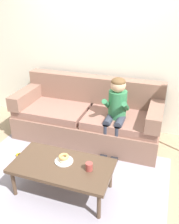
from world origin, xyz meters
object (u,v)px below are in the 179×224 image
(coffee_table, at_px, (62,167))
(person_child, at_px, (116,108))
(toy_controller, at_px, (23,157))
(mug, at_px, (89,167))
(couch, at_px, (88,118))
(donut, at_px, (64,159))

(coffee_table, distance_m, person_child, 1.17)
(toy_controller, bearing_deg, mug, -14.07)
(couch, height_order, person_child, person_child)
(coffee_table, height_order, donut, donut)
(mug, relative_size, toy_controller, 0.40)
(mug, bearing_deg, coffee_table, -177.67)
(couch, xyz_separation_m, donut, (0.13, -1.21, 0.09))
(couch, height_order, mug, couch)
(toy_controller, bearing_deg, couch, 56.89)
(mug, xyz_separation_m, toy_controller, (-1.13, 0.38, -0.41))
(donut, bearing_deg, person_child, 70.41)
(couch, height_order, toy_controller, couch)
(person_child, bearing_deg, toy_controller, -150.19)
(donut, height_order, mug, mug)
(mug, bearing_deg, toy_controller, 161.29)
(mug, bearing_deg, couch, 109.72)
(donut, distance_m, mug, 0.32)
(donut, relative_size, mug, 1.33)
(coffee_table, relative_size, mug, 12.63)
(mug, distance_m, toy_controller, 1.26)
(coffee_table, relative_size, donut, 9.47)
(person_child, xyz_separation_m, mug, (-0.04, -1.05, -0.23))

